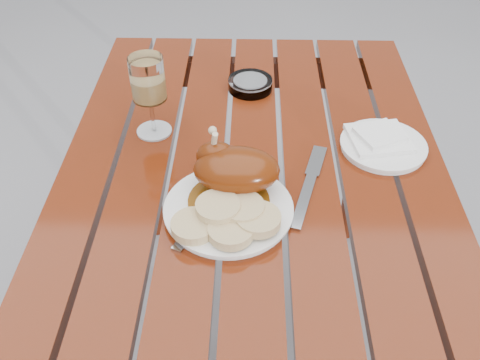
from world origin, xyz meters
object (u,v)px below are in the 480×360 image
dinner_plate (229,210)px  side_plate (383,146)px  wine_glass (150,97)px  ashtray (250,84)px  table (251,288)px

dinner_plate → side_plate: 0.38m
wine_glass → side_plate: wine_glass is taller
dinner_plate → ashtray: 0.44m
dinner_plate → wine_glass: size_ratio=1.33×
table → side_plate: side_plate is taller
table → ashtray: size_ratio=10.92×
dinner_plate → wine_glass: 0.32m
table → side_plate: bearing=18.4°
table → ashtray: bearing=91.7°
wine_glass → side_plate: bearing=-5.7°
wine_glass → side_plate: size_ratio=0.99×
table → wine_glass: wine_glass is taller
wine_glass → ashtray: bearing=41.1°
wine_glass → ashtray: size_ratio=1.67×
side_plate → ashtray: ashtray is taller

